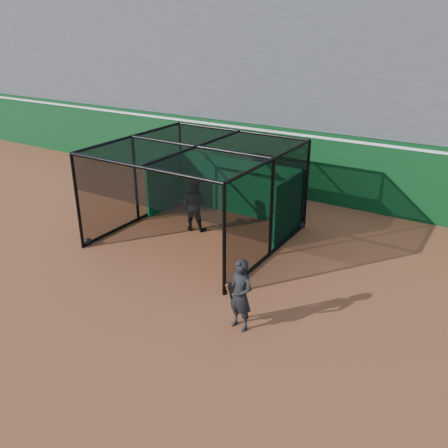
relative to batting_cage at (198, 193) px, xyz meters
The scene contains 6 objects.
ground 3.92m from the batting_cage, 75.47° to the right, with size 120.00×120.00×0.00m, color brown.
outfield_wall 5.04m from the batting_cage, 79.47° to the left, with size 50.00×0.50×2.50m.
grandstand 9.30m from the batting_cage, 83.98° to the left, with size 50.00×7.85×8.95m.
batting_cage is the anchor object (origin of this frame).
batter 0.81m from the batting_cage, 139.11° to the left, with size 0.81×0.63×1.67m, color black.
on_deck_player 4.80m from the batting_cage, 44.64° to the right, with size 0.64×0.47×1.60m.
Camera 1 is at (6.64, -7.13, 6.01)m, focal length 38.00 mm.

